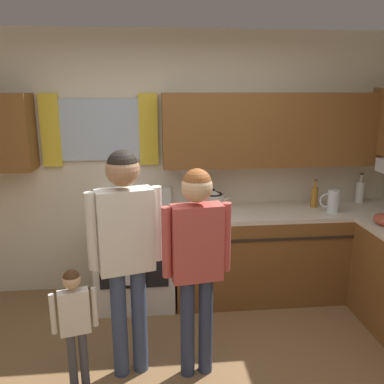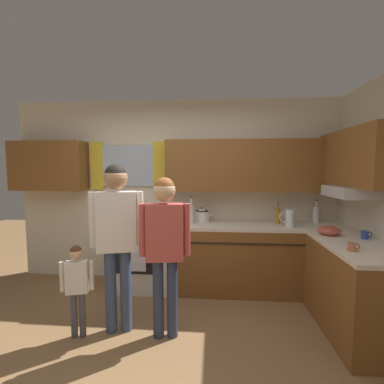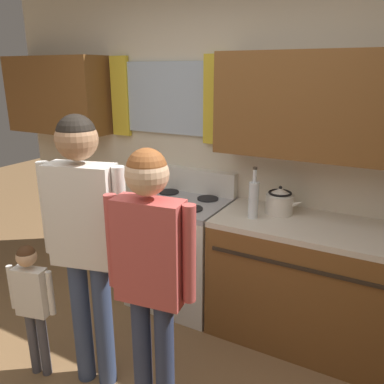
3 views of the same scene
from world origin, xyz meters
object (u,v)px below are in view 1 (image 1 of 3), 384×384
at_px(stove_oven, 135,257).
at_px(stovetop_kettle, 214,200).
at_px(small_child, 75,316).
at_px(bottle_oil_amber, 314,196).
at_px(bottle_tall_clear, 202,201).
at_px(adult_in_plaid, 197,251).
at_px(adult_holding_child, 126,239).
at_px(bottle_milk_white, 360,191).
at_px(water_pitcher, 333,201).

relative_size(stove_oven, stovetop_kettle, 4.02).
bearing_deg(small_child, bottle_oil_amber, 30.07).
bearing_deg(stove_oven, bottle_tall_clear, -7.38).
relative_size(stovetop_kettle, adult_in_plaid, 0.18).
relative_size(adult_holding_child, small_child, 1.85).
distance_m(bottle_oil_amber, small_child, 2.53).
xyz_separation_m(stove_oven, bottle_oil_amber, (1.79, 0.07, 0.54)).
bearing_deg(bottle_milk_white, stove_oven, -175.53).
distance_m(bottle_milk_white, water_pitcher, 0.53).
distance_m(stovetop_kettle, water_pitcher, 1.14).
xyz_separation_m(bottle_milk_white, small_child, (-2.69, -1.36, -0.45)).
distance_m(bottle_tall_clear, stovetop_kettle, 0.23).
distance_m(water_pitcher, small_child, 2.53).
bearing_deg(stovetop_kettle, water_pitcher, -10.97).
height_order(stovetop_kettle, water_pitcher, water_pitcher).
bearing_deg(bottle_milk_white, water_pitcher, -144.91).
bearing_deg(water_pitcher, small_child, -154.87).
relative_size(stove_oven, bottle_tall_clear, 3.00).
xyz_separation_m(bottle_milk_white, stovetop_kettle, (-1.55, -0.09, -0.02)).
bearing_deg(bottle_tall_clear, adult_in_plaid, -99.15).
height_order(bottle_milk_white, stovetop_kettle, bottle_milk_white).
relative_size(bottle_milk_white, adult_holding_child, 0.19).
bearing_deg(bottle_tall_clear, bottle_milk_white, 8.97).
bearing_deg(adult_holding_child, water_pitcher, 25.98).
bearing_deg(small_child, bottle_milk_white, 26.87).
xyz_separation_m(stove_oven, adult_holding_child, (-0.00, -1.05, 0.59)).
relative_size(bottle_milk_white, water_pitcher, 1.42).
height_order(bottle_milk_white, water_pitcher, bottle_milk_white).
height_order(water_pitcher, small_child, water_pitcher).
relative_size(bottle_milk_white, bottle_tall_clear, 0.85).
bearing_deg(bottle_oil_amber, adult_in_plaid, -138.22).
xyz_separation_m(bottle_milk_white, bottle_tall_clear, (-1.69, -0.27, 0.02)).
bearing_deg(small_child, bottle_tall_clear, 47.47).
xyz_separation_m(stove_oven, water_pitcher, (1.90, -0.12, 0.54)).
distance_m(stove_oven, stovetop_kettle, 0.95).
xyz_separation_m(water_pitcher, small_child, (-2.26, -1.06, -0.44)).
distance_m(stovetop_kettle, small_child, 1.77).
xyz_separation_m(bottle_tall_clear, adult_holding_child, (-0.65, -0.97, 0.02)).
xyz_separation_m(stove_oven, bottle_tall_clear, (0.65, -0.08, 0.57)).
height_order(adult_in_plaid, small_child, adult_in_plaid).
xyz_separation_m(stovetop_kettle, adult_in_plaid, (-0.30, -1.20, -0.02)).
relative_size(stove_oven, adult_in_plaid, 0.71).
distance_m(bottle_oil_amber, bottle_tall_clear, 1.16).
relative_size(adult_in_plaid, small_child, 1.71).
distance_m(adult_in_plaid, small_child, 0.94).
relative_size(bottle_oil_amber, adult_in_plaid, 0.18).
bearing_deg(water_pitcher, adult_holding_child, -154.02).
bearing_deg(stove_oven, adult_in_plaid, -66.52).
relative_size(stove_oven, small_child, 1.21).
relative_size(stovetop_kettle, adult_holding_child, 0.16).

